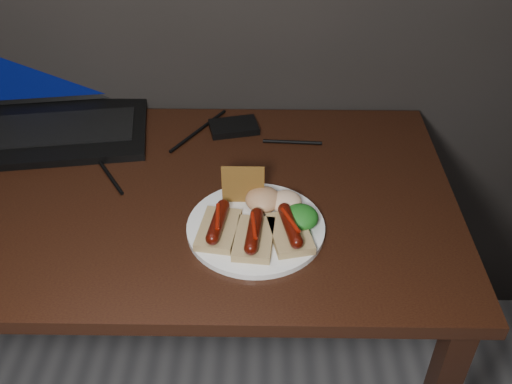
% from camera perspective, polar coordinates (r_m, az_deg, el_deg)
% --- Properties ---
extents(desk, '(1.40, 0.70, 0.75)m').
position_cam_1_polar(desk, '(1.29, -12.63, -3.06)').
color(desk, black).
rests_on(desk, ground).
extents(laptop, '(0.45, 0.42, 0.25)m').
position_cam_1_polar(laptop, '(1.49, -18.74, 8.36)').
color(laptop, black).
rests_on(laptop, desk).
extents(hard_drive, '(0.13, 0.10, 0.02)m').
position_cam_1_polar(hard_drive, '(1.41, -2.24, 6.51)').
color(hard_drive, black).
rests_on(hard_drive, desk).
extents(desk_cables, '(0.85, 0.38, 0.01)m').
position_cam_1_polar(desk_cables, '(1.35, -12.24, 3.80)').
color(desk_cables, black).
rests_on(desk_cables, desk).
extents(plate, '(0.33, 0.33, 0.01)m').
position_cam_1_polar(plate, '(1.11, -0.02, -3.55)').
color(plate, white).
rests_on(plate, desk).
extents(bread_sausage_left, '(0.09, 0.12, 0.04)m').
position_cam_1_polar(bread_sausage_left, '(1.08, -3.80, -3.43)').
color(bread_sausage_left, tan).
rests_on(bread_sausage_left, plate).
extents(bread_sausage_center, '(0.08, 0.12, 0.04)m').
position_cam_1_polar(bread_sausage_center, '(1.06, -0.22, -4.35)').
color(bread_sausage_center, tan).
rests_on(bread_sausage_center, plate).
extents(bread_sausage_right, '(0.09, 0.13, 0.04)m').
position_cam_1_polar(bread_sausage_right, '(1.07, 3.42, -3.80)').
color(bread_sausage_right, tan).
rests_on(bread_sausage_right, plate).
extents(crispbread, '(0.08, 0.01, 0.08)m').
position_cam_1_polar(crispbread, '(1.14, -1.30, 0.75)').
color(crispbread, '#9A632A').
rests_on(crispbread, plate).
extents(salad_greens, '(0.07, 0.07, 0.04)m').
position_cam_1_polar(salad_greens, '(1.10, 4.45, -2.53)').
color(salad_greens, '#125C17').
rests_on(salad_greens, plate).
extents(salsa_mound, '(0.07, 0.07, 0.04)m').
position_cam_1_polar(salsa_mound, '(1.14, 0.72, -0.75)').
color(salsa_mound, '#AA3311').
rests_on(salsa_mound, plate).
extents(coleslaw_mound, '(0.06, 0.06, 0.04)m').
position_cam_1_polar(coleslaw_mound, '(1.14, 3.00, -0.99)').
color(coleslaw_mound, white).
rests_on(coleslaw_mound, plate).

